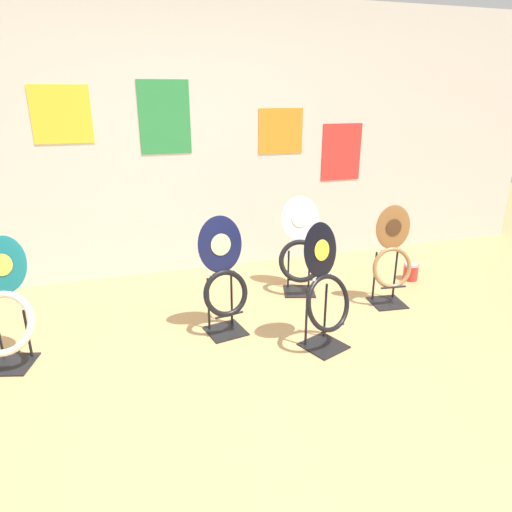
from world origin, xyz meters
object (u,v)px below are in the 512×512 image
object	(u,v)px
toilet_seat_display_navy_moon	(224,281)
toilet_seat_display_woodgrain	(392,260)
toilet_seat_display_teal_sax	(3,314)
toilet_seat_display_white_plain	(300,252)
paint_can	(411,271)
toilet_seat_display_jazz_black	(325,292)

from	to	relation	value
toilet_seat_display_navy_moon	toilet_seat_display_woodgrain	size ratio (longest dim) A/B	1.04
toilet_seat_display_teal_sax	toilet_seat_display_white_plain	distance (m)	2.40
toilet_seat_display_white_plain	paint_can	distance (m)	1.20
toilet_seat_display_jazz_black	toilet_seat_display_teal_sax	distance (m)	2.17
toilet_seat_display_navy_moon	toilet_seat_display_jazz_black	bearing A→B (deg)	-34.23
toilet_seat_display_woodgrain	toilet_seat_display_teal_sax	world-z (taller)	toilet_seat_display_woodgrain
toilet_seat_display_white_plain	paint_can	xyz separation A→B (m)	(1.16, -0.08, -0.30)
paint_can	toilet_seat_display_teal_sax	bearing A→B (deg)	-172.58
toilet_seat_display_navy_moon	toilet_seat_display_woodgrain	xyz separation A→B (m)	(1.48, 0.05, -0.02)
toilet_seat_display_white_plain	paint_can	world-z (taller)	toilet_seat_display_white_plain
paint_can	toilet_seat_display_jazz_black	bearing A→B (deg)	-147.22
toilet_seat_display_teal_sax	toilet_seat_display_woodgrain	bearing A→B (deg)	1.03
toilet_seat_display_navy_moon	toilet_seat_display_teal_sax	world-z (taller)	toilet_seat_display_navy_moon
toilet_seat_display_woodgrain	toilet_seat_display_teal_sax	size ratio (longest dim) A/B	1.01
toilet_seat_display_woodgrain	toilet_seat_display_jazz_black	size ratio (longest dim) A/B	0.95
toilet_seat_display_teal_sax	toilet_seat_display_white_plain	size ratio (longest dim) A/B	1.01
toilet_seat_display_jazz_black	toilet_seat_display_teal_sax	world-z (taller)	toilet_seat_display_jazz_black
toilet_seat_display_navy_moon	toilet_seat_display_woodgrain	world-z (taller)	toilet_seat_display_navy_moon
toilet_seat_display_navy_moon	toilet_seat_display_teal_sax	distance (m)	1.50
toilet_seat_display_navy_moon	toilet_seat_display_woodgrain	bearing A→B (deg)	1.99
toilet_seat_display_woodgrain	toilet_seat_display_white_plain	distance (m)	0.80
toilet_seat_display_woodgrain	paint_can	bearing A→B (deg)	37.85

